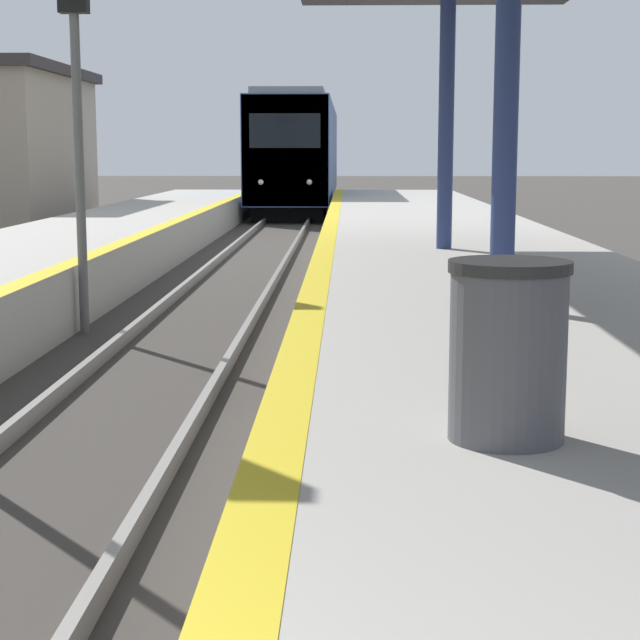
{
  "coord_description": "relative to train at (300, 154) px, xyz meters",
  "views": [
    {
      "loc": [
        2.01,
        -1.09,
        2.33
      ],
      "look_at": [
        1.42,
        21.01,
        -1.18
      ],
      "focal_mm": 60.0,
      "sensor_mm": 36.0,
      "label": 1
    }
  ],
  "objects": [
    {
      "name": "train",
      "position": [
        0.0,
        0.0,
        0.0
      ],
      "size": [
        2.8,
        21.39,
        4.36
      ],
      "color": "black",
      "rests_on": "ground"
    },
    {
      "name": "signal_mid",
      "position": [
        -1.38,
        -31.09,
        1.19
      ],
      "size": [
        0.36,
        0.31,
        4.9
      ],
      "color": "#595959",
      "rests_on": "ground"
    },
    {
      "name": "trash_bin",
      "position": [
        2.82,
        -39.22,
        -0.89
      ],
      "size": [
        0.62,
        0.62,
        0.92
      ],
      "color": "#4C4C51",
      "rests_on": "platform_right"
    }
  ]
}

